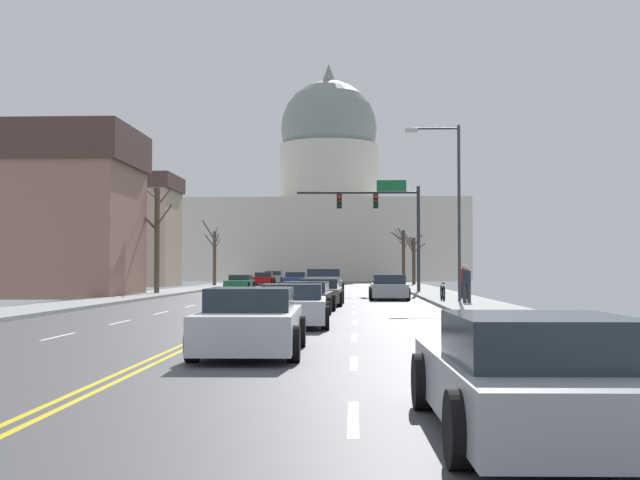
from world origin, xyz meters
name	(u,v)px	position (x,y,z in m)	size (l,w,h in m)	color
ground	(279,303)	(0.00, 0.00, 0.02)	(20.00, 180.00, 0.20)	#4A4A4F
signal_gantry	(385,212)	(5.43, 14.88, 5.21)	(7.91, 0.41, 7.14)	#28282D
street_lamp_right	(452,196)	(7.87, -1.01, 4.85)	(2.46, 0.24, 7.92)	#333338
capitol_building	(329,213)	(0.00, 74.01, 9.17)	(35.64, 22.54, 29.57)	beige
pickup_truck_near_00	(323,284)	(1.66, 10.71, 0.70)	(2.51, 5.68, 1.57)	#ADB2B7
sedan_near_01	(389,288)	(5.27, 4.57, 0.60)	(2.02, 4.63, 1.29)	#9EA3A8
sedan_near_02	(320,292)	(1.97, -2.00, 0.55)	(2.12, 4.58, 1.15)	#6B6056
sedan_near_03	(306,298)	(1.75, -8.40, 0.55)	(2.11, 4.44, 1.13)	black
sedan_near_04	(293,306)	(1.79, -15.29, 0.56)	(2.14, 4.39, 1.18)	silver
sedan_near_05	(251,323)	(1.56, -22.68, 0.58)	(2.05, 4.60, 1.25)	silver
sedan_near_06	(531,379)	(5.22, -30.18, 0.55)	(2.08, 4.60, 1.18)	#9EA3A8
sedan_oncoming_00	(240,283)	(-5.07, 23.38, 0.53)	(1.99, 4.43, 1.12)	#1E7247
sedan_oncoming_01	(296,280)	(-1.57, 32.98, 0.61)	(2.14, 4.68, 1.28)	navy
sedan_oncoming_02	(264,279)	(-5.26, 41.35, 0.57)	(1.99, 4.30, 1.21)	#B71414
sedan_oncoming_03	(273,277)	(-5.33, 51.42, 0.61)	(2.12, 4.24, 1.29)	#9EA3A8
flank_building_00	(15,212)	(-15.54, 7.33, 4.79)	(13.57, 7.78, 9.44)	#8C6656
flank_building_01	(105,230)	(-18.96, 35.29, 5.03)	(13.05, 7.43, 9.96)	tan
bare_tree_00	(403,254)	(8.62, 49.09, 3.11)	(2.11, 2.82, 5.70)	#423328
bare_tree_01	(214,255)	(-8.65, 32.93, 2.75)	(1.48, 1.81, 5.63)	#4C3D2D
bare_tree_02	(414,258)	(8.94, 38.32, 2.56)	(2.00, 1.90, 4.67)	#423328
bare_tree_03	(157,236)	(-8.37, 10.93, 3.52)	(2.45, 2.26, 6.62)	brown
pedestrian_00	(467,282)	(8.29, -2.71, 1.02)	(0.35, 0.34, 1.60)	#33333D
pedestrian_01	(464,279)	(8.92, 3.13, 1.06)	(0.35, 0.34, 1.66)	black
bicycle_parked	(443,293)	(7.56, 0.04, 0.49)	(0.12, 1.77, 0.85)	black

